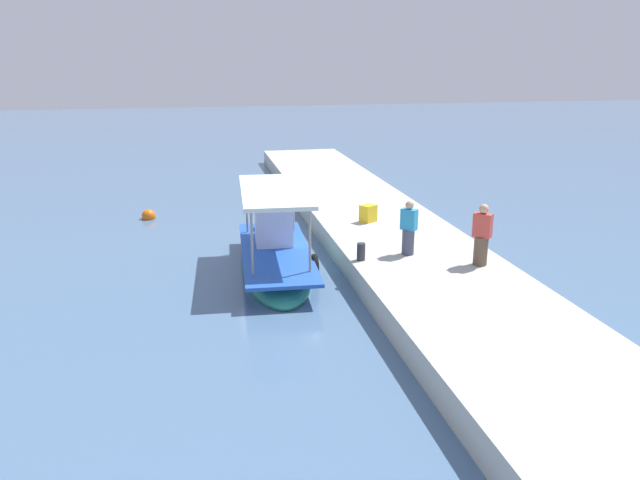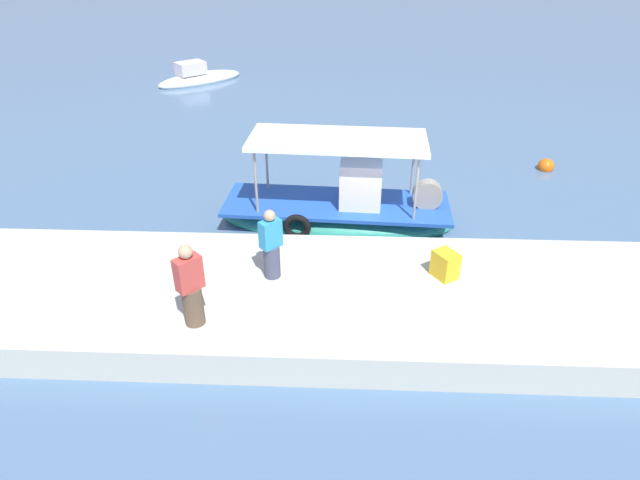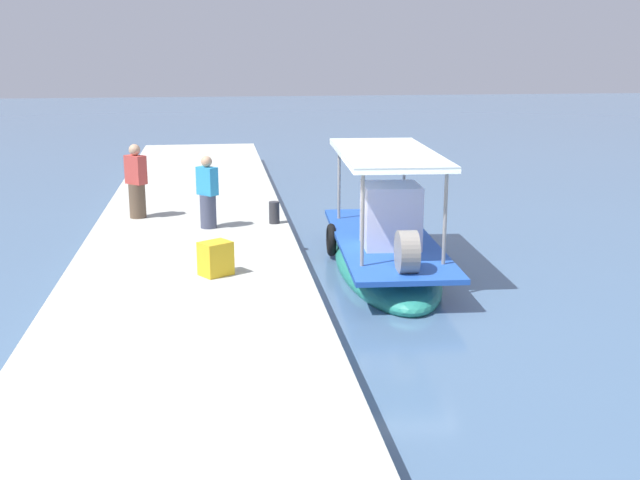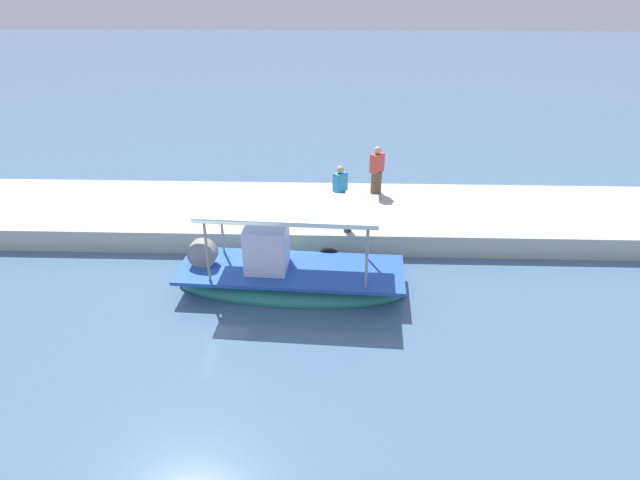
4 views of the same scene
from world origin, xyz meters
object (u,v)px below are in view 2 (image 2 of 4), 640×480
moored_boat_near (199,78)px  fisherman_by_crate (271,247)px  main_fishing_boat (340,210)px  mooring_bollard (269,232)px  cargo_crate (445,265)px  fisherman_near_bollard (191,289)px  marker_buoy (546,166)px

moored_boat_near → fisherman_by_crate: bearing=-72.0°
main_fishing_boat → mooring_bollard: main_fishing_boat is taller
fisherman_by_crate → mooring_bollard: fisherman_by_crate is taller
fisherman_by_crate → cargo_crate: 3.76m
fisherman_by_crate → main_fishing_boat: bearing=68.9°
fisherman_near_bollard → mooring_bollard: bearing=71.5°
cargo_crate → marker_buoy: size_ratio=1.09×
mooring_bollard → moored_boat_near: bearing=108.7°
main_fishing_boat → fisherman_by_crate: 4.10m
main_fishing_boat → fisherman_near_bollard: bearing=-117.0°
fisherman_by_crate → moored_boat_near: size_ratio=0.35×
cargo_crate → moored_boat_near: (-9.93, 18.89, -0.81)m
moored_boat_near → marker_buoy: bearing=-37.2°
fisherman_near_bollard → marker_buoy: bearing=44.3°
main_fishing_boat → fisherman_near_bollard: size_ratio=3.79×
fisherman_by_crate → marker_buoy: 11.65m
fisherman_by_crate → moored_boat_near: fisherman_by_crate is taller
cargo_crate → fisherman_near_bollard: bearing=-160.4°
fisherman_by_crate → moored_boat_near: 20.05m
fisherman_by_crate → mooring_bollard: 1.58m
cargo_crate → mooring_bollard: bearing=161.3°
main_fishing_boat → marker_buoy: 8.19m
mooring_bollard → cargo_crate: cargo_crate is taller
fisherman_near_bollard → cargo_crate: size_ratio=2.89×
main_fishing_boat → cargo_crate: main_fishing_boat is taller
cargo_crate → marker_buoy: cargo_crate is taller
moored_boat_near → cargo_crate: bearing=-62.3°
main_fishing_boat → marker_buoy: (7.04, 4.19, -0.33)m
main_fishing_boat → cargo_crate: 4.28m
fisherman_by_crate → moored_boat_near: (-6.20, 19.03, -1.24)m
fisherman_near_bollard → marker_buoy: size_ratio=3.15×
main_fishing_boat → marker_buoy: main_fishing_boat is taller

